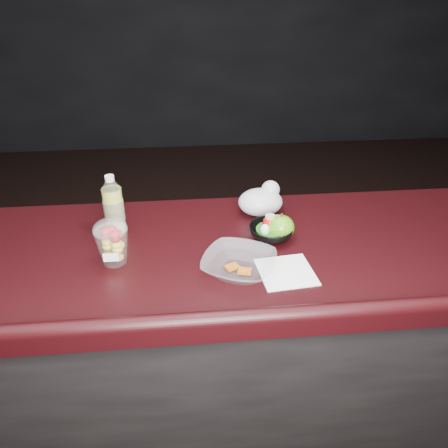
{
  "coord_description": "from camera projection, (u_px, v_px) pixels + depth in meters",
  "views": [
    {
      "loc": [
        -0.07,
        -0.88,
        1.81
      ],
      "look_at": [
        0.04,
        0.32,
        1.1
      ],
      "focal_mm": 35.0,
      "sensor_mm": 36.0,
      "label": 1
    }
  ],
  "objects": [
    {
      "name": "counter",
      "position": [
        214.0,
        359.0,
        1.68
      ],
      "size": [
        4.06,
        0.71,
        1.02
      ],
      "color": "black",
      "rests_on": "ground"
    },
    {
      "name": "lemonade_bottle",
      "position": [
        114.0,
        208.0,
        1.47
      ],
      "size": [
        0.07,
        0.07,
        0.21
      ],
      "color": "gold",
      "rests_on": "counter"
    },
    {
      "name": "fruit_cup",
      "position": [
        112.0,
        241.0,
        1.32
      ],
      "size": [
        0.1,
        0.1,
        0.15
      ],
      "color": "white",
      "rests_on": "counter"
    },
    {
      "name": "green_apple",
      "position": [
        281.0,
        227.0,
        1.45
      ],
      "size": [
        0.09,
        0.09,
        0.09
      ],
      "color": "#27770D",
      "rests_on": "counter"
    },
    {
      "name": "plastic_bag",
      "position": [
        262.0,
        200.0,
        1.59
      ],
      "size": [
        0.16,
        0.13,
        0.12
      ],
      "color": "silver",
      "rests_on": "counter"
    },
    {
      "name": "snack_bowl",
      "position": [
        271.0,
        231.0,
        1.46
      ],
      "size": [
        0.17,
        0.17,
        0.08
      ],
      "rotation": [
        0.0,
        0.0,
        -0.13
      ],
      "color": "black",
      "rests_on": "counter"
    },
    {
      "name": "takeout_bowl",
      "position": [
        239.0,
        265.0,
        1.3
      ],
      "size": [
        0.29,
        0.29,
        0.05
      ],
      "rotation": [
        0.0,
        0.0,
        -0.43
      ],
      "color": "silver",
      "rests_on": "counter"
    },
    {
      "name": "paper_napkin",
      "position": [
        286.0,
        272.0,
        1.31
      ],
      "size": [
        0.18,
        0.18,
        0.0
      ],
      "primitive_type": "cube",
      "rotation": [
        0.0,
        0.0,
        0.1
      ],
      "color": "white",
      "rests_on": "counter"
    }
  ]
}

